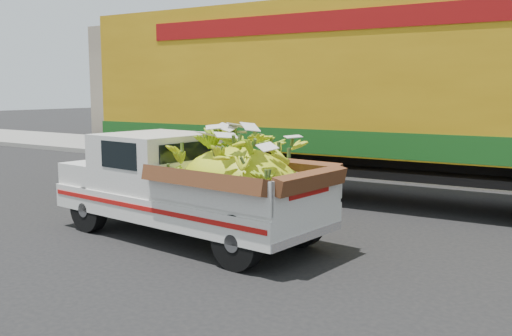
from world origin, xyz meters
The scene contains 6 objects.
ground centered at (0.00, 0.00, 0.00)m, with size 100.00×100.00×0.00m, color black.
curb centered at (0.00, 6.82, 0.07)m, with size 60.00×0.25×0.15m, color gray.
sidewalk centered at (0.00, 8.92, 0.07)m, with size 60.00×4.00×0.14m, color gray.
building_left centered at (-8.00, 14.82, 2.50)m, with size 18.00×6.00×5.00m, color gray.
pickup_truck centered at (-0.84, 0.05, 0.81)m, with size 4.41×1.96×1.50m.
semi_trailer centered at (-0.23, 4.37, 2.12)m, with size 12.03×2.92×3.80m.
Camera 1 is at (4.16, -6.13, 2.16)m, focal length 40.00 mm.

